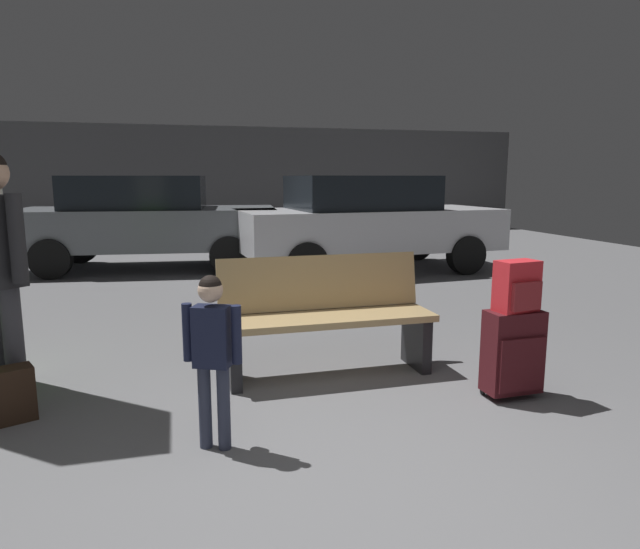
# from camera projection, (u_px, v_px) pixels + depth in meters

# --- Properties ---
(ground_plane) EXTENTS (18.00, 18.00, 0.10)m
(ground_plane) POSITION_uv_depth(u_px,v_px,m) (242.00, 314.00, 6.37)
(ground_plane) COLOR slate
(garage_back_wall) EXTENTS (18.00, 0.12, 2.80)m
(garage_back_wall) POSITION_uv_depth(u_px,v_px,m) (201.00, 181.00, 14.56)
(garage_back_wall) COLOR #565658
(garage_back_wall) RESTS_ON ground_plane
(bench) EXTENTS (1.61, 0.55, 0.89)m
(bench) POSITION_uv_depth(u_px,v_px,m) (326.00, 316.00, 4.25)
(bench) COLOR tan
(bench) RESTS_ON ground_plane
(suitcase) EXTENTS (0.39, 0.24, 0.60)m
(suitcase) POSITION_uv_depth(u_px,v_px,m) (513.00, 352.00, 3.77)
(suitcase) COLOR #471419
(suitcase) RESTS_ON ground_plane
(backpack_bright) EXTENTS (0.30, 0.23, 0.34)m
(backpack_bright) POSITION_uv_depth(u_px,v_px,m) (517.00, 287.00, 3.69)
(backpack_bright) COLOR red
(backpack_bright) RESTS_ON suitcase
(child) EXTENTS (0.31, 0.24, 0.98)m
(child) POSITION_uv_depth(u_px,v_px,m) (212.00, 344.00, 3.01)
(child) COLOR #33384C
(child) RESTS_ON ground_plane
(backpack_dark_floor) EXTENTS (0.32, 0.28, 0.34)m
(backpack_dark_floor) POSITION_uv_depth(u_px,v_px,m) (9.00, 395.00, 3.42)
(backpack_dark_floor) COLOR black
(backpack_dark_floor) RESTS_ON ground_plane
(parked_car_near) EXTENTS (4.22, 2.04, 1.51)m
(parked_car_near) POSITION_uv_depth(u_px,v_px,m) (367.00, 221.00, 8.88)
(parked_car_near) COLOR silver
(parked_car_near) RESTS_ON ground_plane
(parked_car_far) EXTENTS (4.26, 2.13, 1.51)m
(parked_car_far) POSITION_uv_depth(u_px,v_px,m) (146.00, 220.00, 9.10)
(parked_car_far) COLOR slate
(parked_car_far) RESTS_ON ground_plane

